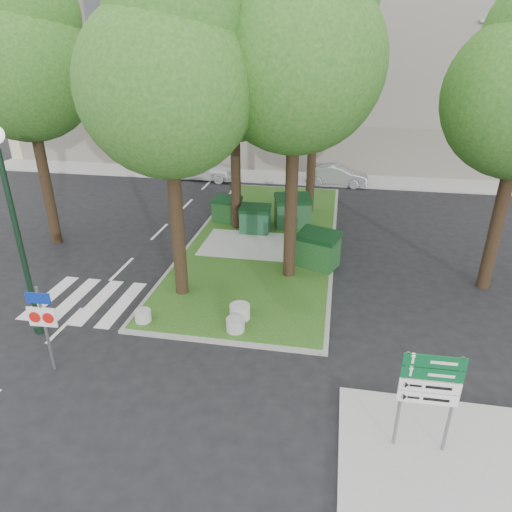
% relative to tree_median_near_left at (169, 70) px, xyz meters
% --- Properties ---
extents(ground, '(120.00, 120.00, 0.00)m').
position_rel_tree_median_near_left_xyz_m(ground, '(1.41, -2.56, -7.32)').
color(ground, black).
rests_on(ground, ground).
extents(median_island, '(6.00, 16.00, 0.12)m').
position_rel_tree_median_near_left_xyz_m(median_island, '(1.91, 5.44, -7.26)').
color(median_island, '#214A15').
rests_on(median_island, ground).
extents(median_kerb, '(6.30, 16.30, 0.10)m').
position_rel_tree_median_near_left_xyz_m(median_kerb, '(1.91, 5.44, -7.27)').
color(median_kerb, gray).
rests_on(median_kerb, ground).
extents(sidewalk_corner, '(5.00, 4.00, 0.12)m').
position_rel_tree_median_near_left_xyz_m(sidewalk_corner, '(7.91, -6.06, -7.26)').
color(sidewalk_corner, '#999993').
rests_on(sidewalk_corner, ground).
extents(building_sidewalk, '(42.00, 3.00, 0.12)m').
position_rel_tree_median_near_left_xyz_m(building_sidewalk, '(1.41, 15.94, -7.26)').
color(building_sidewalk, '#999993').
rests_on(building_sidewalk, ground).
extents(zebra_crossing, '(5.00, 3.00, 0.01)m').
position_rel_tree_median_near_left_xyz_m(zebra_crossing, '(-2.34, -1.06, -7.31)').
color(zebra_crossing, silver).
rests_on(zebra_crossing, ground).
extents(apartment_building, '(41.00, 12.00, 16.00)m').
position_rel_tree_median_near_left_xyz_m(apartment_building, '(1.41, 23.44, 0.68)').
color(apartment_building, tan).
rests_on(apartment_building, ground).
extents(tree_median_near_left, '(5.20, 5.20, 10.53)m').
position_rel_tree_median_near_left_xyz_m(tree_median_near_left, '(0.00, 0.00, 0.00)').
color(tree_median_near_left, black).
rests_on(tree_median_near_left, ground).
extents(tree_median_near_right, '(5.60, 5.60, 11.46)m').
position_rel_tree_median_near_left_xyz_m(tree_median_near_right, '(3.50, 2.00, 0.67)').
color(tree_median_near_right, black).
rests_on(tree_median_near_right, ground).
extents(tree_median_mid, '(4.80, 4.80, 9.99)m').
position_rel_tree_median_near_left_xyz_m(tree_median_mid, '(0.50, 6.50, -0.34)').
color(tree_median_mid, black).
rests_on(tree_median_mid, ground).
extents(tree_median_far, '(5.80, 5.80, 11.93)m').
position_rel_tree_median_near_left_xyz_m(tree_median_far, '(3.70, 9.50, 1.00)').
color(tree_median_far, black).
rests_on(tree_median_far, ground).
extents(tree_street_left, '(5.40, 5.40, 11.00)m').
position_rel_tree_median_near_left_xyz_m(tree_street_left, '(-7.00, 3.50, 0.33)').
color(tree_street_left, black).
rests_on(tree_street_left, ground).
extents(dumpster_a, '(1.47, 1.15, 1.23)m').
position_rel_tree_median_near_left_xyz_m(dumpster_a, '(-0.22, 7.13, -6.61)').
color(dumpster_a, black).
rests_on(dumpster_a, median_island).
extents(dumpster_b, '(1.38, 0.98, 1.27)m').
position_rel_tree_median_near_left_xyz_m(dumpster_b, '(1.38, 5.96, -6.59)').
color(dumpster_b, '#113A22').
rests_on(dumpster_b, median_island).
extents(dumpster_c, '(1.90, 1.55, 1.54)m').
position_rel_tree_median_near_left_xyz_m(dumpster_c, '(2.98, 7.00, -6.46)').
color(dumpster_c, '#0F3517').
rests_on(dumpster_c, median_island).
extents(dumpster_d, '(1.83, 1.56, 1.43)m').
position_rel_tree_median_near_left_xyz_m(dumpster_d, '(4.41, 2.87, -6.51)').
color(dumpster_d, '#123A13').
rests_on(dumpster_d, median_island).
extents(bollard_left, '(0.51, 0.51, 0.36)m').
position_rel_tree_median_near_left_xyz_m(bollard_left, '(-0.69, -2.06, -7.01)').
color(bollard_left, '#A3A49F').
rests_on(bollard_left, median_island).
extents(bollard_right, '(0.56, 0.56, 0.40)m').
position_rel_tree_median_near_left_xyz_m(bollard_right, '(2.26, -2.06, -7.00)').
color(bollard_right, '#999A95').
rests_on(bollard_right, median_island).
extents(bollard_mid, '(0.64, 0.64, 0.46)m').
position_rel_tree_median_near_left_xyz_m(bollard_mid, '(2.25, -1.35, -6.97)').
color(bollard_mid, '#A6A6A1').
rests_on(bollard_mid, median_island).
extents(litter_bin, '(0.42, 0.42, 0.73)m').
position_rel_tree_median_near_left_xyz_m(litter_bin, '(3.25, 8.34, -6.83)').
color(litter_bin, orange).
rests_on(litter_bin, median_island).
extents(street_lamp, '(0.49, 0.49, 6.15)m').
position_rel_tree_median_near_left_xyz_m(street_lamp, '(-3.63, -3.02, -3.45)').
color(street_lamp, black).
rests_on(street_lamp, ground).
extents(traffic_sign_pole, '(0.76, 0.08, 2.52)m').
position_rel_tree_median_near_left_xyz_m(traffic_sign_pole, '(-2.19, -4.56, -5.70)').
color(traffic_sign_pole, slate).
rests_on(traffic_sign_pole, ground).
extents(directional_sign, '(1.20, 0.10, 2.40)m').
position_rel_tree_median_near_left_xyz_m(directional_sign, '(7.08, -5.64, -5.60)').
color(directional_sign, slate).
rests_on(directional_sign, sidewalk_corner).
extents(car_white, '(4.80, 2.38, 1.57)m').
position_rel_tree_median_near_left_xyz_m(car_white, '(-3.79, 14.79, -6.53)').
color(car_white, silver).
rests_on(car_white, ground).
extents(car_silver, '(3.88, 1.61, 1.25)m').
position_rel_tree_median_near_left_xyz_m(car_silver, '(4.91, 14.90, -6.69)').
color(car_silver, '#96979D').
rests_on(car_silver, ground).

